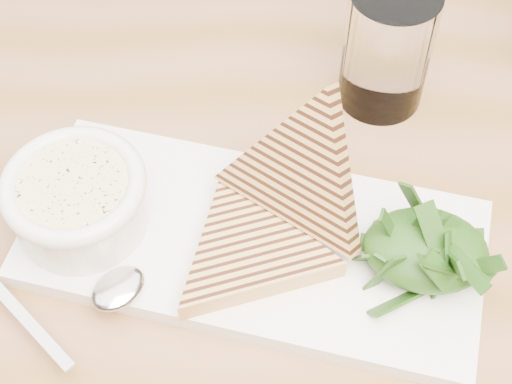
# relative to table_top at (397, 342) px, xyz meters

# --- Properties ---
(table_top) EXTENTS (1.27, 0.90, 0.04)m
(table_top) POSITION_rel_table_top_xyz_m (0.00, 0.00, 0.00)
(table_top) COLOR #926445
(table_top) RESTS_ON ground
(platter) EXTENTS (0.38, 0.21, 0.02)m
(platter) POSITION_rel_table_top_xyz_m (-0.12, 0.06, 0.03)
(platter) COLOR white
(platter) RESTS_ON table_top
(soup_bowl) EXTENTS (0.10, 0.10, 0.04)m
(soup_bowl) POSITION_rel_table_top_xyz_m (-0.26, 0.06, 0.06)
(soup_bowl) COLOR white
(soup_bowl) RESTS_ON platter
(soup) EXTENTS (0.09, 0.09, 0.01)m
(soup) POSITION_rel_table_top_xyz_m (-0.26, 0.06, 0.08)
(soup) COLOR beige
(soup) RESTS_ON soup_bowl
(bowl_rim) EXTENTS (0.11, 0.11, 0.01)m
(bowl_rim) POSITION_rel_table_top_xyz_m (-0.26, 0.06, 0.08)
(bowl_rim) COLOR white
(bowl_rim) RESTS_ON soup_bowl
(sandwich_flat) EXTENTS (0.20, 0.20, 0.02)m
(sandwich_flat) POSITION_rel_table_top_xyz_m (-0.12, 0.04, 0.05)
(sandwich_flat) COLOR tan
(sandwich_flat) RESTS_ON platter
(sandwich_lean) EXTENTS (0.20, 0.20, 0.17)m
(sandwich_lean) POSITION_rel_table_top_xyz_m (-0.09, 0.09, 0.09)
(sandwich_lean) COLOR tan
(sandwich_lean) RESTS_ON sandwich_flat
(salad_base) EXTENTS (0.10, 0.08, 0.04)m
(salad_base) POSITION_rel_table_top_xyz_m (0.01, 0.05, 0.05)
(salad_base) COLOR black
(salad_base) RESTS_ON platter
(arugula_pile) EXTENTS (0.11, 0.10, 0.05)m
(arugula_pile) POSITION_rel_table_top_xyz_m (0.01, 0.05, 0.06)
(arugula_pile) COLOR #2A5818
(arugula_pile) RESTS_ON platter
(spoon_bowl) EXTENTS (0.05, 0.06, 0.01)m
(spoon_bowl) POSITION_rel_table_top_xyz_m (-0.21, -0.00, 0.04)
(spoon_bowl) COLOR silver
(spoon_bowl) RESTS_ON platter
(spoon_handle) EXTENTS (0.09, 0.08, 0.00)m
(spoon_handle) POSITION_rel_table_top_xyz_m (-0.28, -0.03, 0.04)
(spoon_handle) COLOR silver
(spoon_handle) RESTS_ON platter
(glass_near) EXTENTS (0.08, 0.08, 0.12)m
(glass_near) POSITION_rel_table_top_xyz_m (-0.03, 0.24, 0.08)
(glass_near) COLOR white
(glass_near) RESTS_ON table_top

